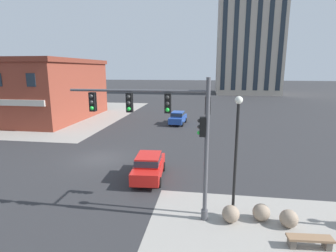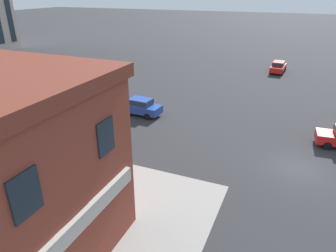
# 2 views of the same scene
# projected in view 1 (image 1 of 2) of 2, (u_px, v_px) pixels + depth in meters

# --- Properties ---
(ground_plane) EXTENTS (320.00, 320.00, 0.00)m
(ground_plane) POSITION_uv_depth(u_px,v_px,m) (100.00, 159.00, 21.86)
(ground_plane) COLOR #2D2D30
(sidewalk_far_corner) EXTENTS (32.00, 32.00, 0.02)m
(sidewalk_far_corner) POSITION_uv_depth(u_px,v_px,m) (32.00, 114.00, 44.09)
(sidewalk_far_corner) COLOR gray
(sidewalk_far_corner) RESTS_ON ground
(traffic_signal_main) EXTENTS (6.65, 2.09, 6.84)m
(traffic_signal_main) POSITION_uv_depth(u_px,v_px,m) (176.00, 126.00, 12.49)
(traffic_signal_main) COLOR #4C4C51
(traffic_signal_main) RESTS_ON ground
(bollard_sphere_curb_a) EXTENTS (0.83, 0.83, 0.83)m
(bollard_sphere_curb_a) POSITION_uv_depth(u_px,v_px,m) (231.00, 214.00, 12.76)
(bollard_sphere_curb_a) COLOR gray
(bollard_sphere_curb_a) RESTS_ON ground
(bollard_sphere_curb_b) EXTENTS (0.83, 0.83, 0.83)m
(bollard_sphere_curb_b) POSITION_uv_depth(u_px,v_px,m) (261.00, 212.00, 12.90)
(bollard_sphere_curb_b) COLOR gray
(bollard_sphere_curb_b) RESTS_ON ground
(bollard_sphere_curb_c) EXTENTS (0.83, 0.83, 0.83)m
(bollard_sphere_curb_c) POSITION_uv_depth(u_px,v_px,m) (289.00, 219.00, 12.36)
(bollard_sphere_curb_c) COLOR gray
(bollard_sphere_curb_c) RESTS_ON ground
(bench_near_signal) EXTENTS (1.83, 0.60, 0.49)m
(bench_near_signal) POSITION_uv_depth(u_px,v_px,m) (310.00, 241.00, 10.91)
(bench_near_signal) COLOR #8E6B4C
(bench_near_signal) RESTS_ON ground
(street_lamp_corner_near) EXTENTS (0.36, 0.36, 6.00)m
(street_lamp_corner_near) POSITION_uv_depth(u_px,v_px,m) (236.00, 145.00, 12.53)
(street_lamp_corner_near) COLOR black
(street_lamp_corner_near) RESTS_ON ground
(car_main_northbound_near) EXTENTS (2.13, 4.52, 1.68)m
(car_main_northbound_near) POSITION_uv_depth(u_px,v_px,m) (149.00, 165.00, 17.76)
(car_main_northbound_near) COLOR red
(car_main_northbound_near) RESTS_ON ground
(car_main_northbound_far) EXTENTS (2.12, 4.51, 1.68)m
(car_main_northbound_far) POSITION_uv_depth(u_px,v_px,m) (178.00, 117.00, 35.44)
(car_main_northbound_far) COLOR #23479E
(car_main_northbound_far) RESTS_ON ground
(storefront_block_near_corner) EXTENTS (25.72, 17.56, 8.60)m
(storefront_block_near_corner) POSITION_uv_depth(u_px,v_px,m) (5.00, 89.00, 40.10)
(storefront_block_near_corner) COLOR brown
(storefront_block_near_corner) RESTS_ON ground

